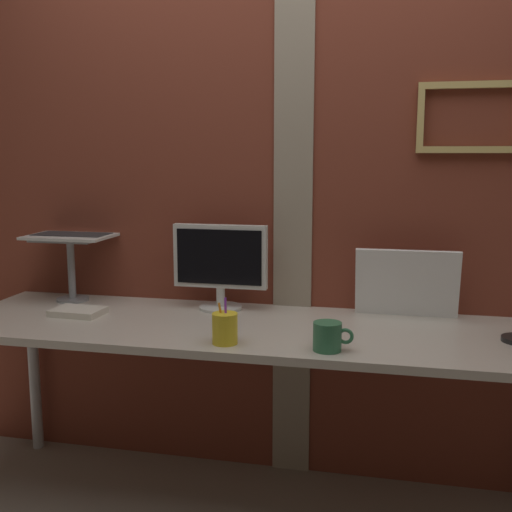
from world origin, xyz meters
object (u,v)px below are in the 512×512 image
monitor (220,262)px  laptop (77,224)px  whiteboard_panel (407,283)px  pen_cup (225,328)px  coffee_mug (328,336)px

monitor → laptop: 0.69m
whiteboard_panel → pen_cup: size_ratio=2.51×
monitor → coffee_mug: monitor is taller
laptop → whiteboard_panel: laptop is taller
laptop → monitor: bearing=-5.6°
laptop → coffee_mug: bearing=-24.1°
coffee_mug → monitor: bearing=137.3°
laptop → pen_cup: size_ratio=2.25×
coffee_mug → laptop: bearing=155.9°
laptop → coffee_mug: (1.18, -0.53, -0.28)m
monitor → coffee_mug: size_ratio=2.95×
laptop → coffee_mug: laptop is taller
whiteboard_panel → coffee_mug: (-0.26, -0.49, -0.09)m
monitor → pen_cup: bearing=-72.4°
laptop → coffee_mug: 1.32m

